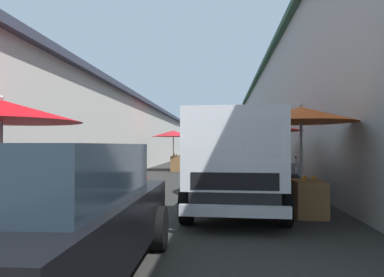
{
  "coord_description": "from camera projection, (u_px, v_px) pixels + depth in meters",
  "views": [
    {
      "loc": [
        -1.09,
        -1.01,
        1.44
      ],
      "look_at": [
        8.37,
        -0.19,
        1.61
      ],
      "focal_mm": 33.05,
      "sensor_mm": 36.0,
      "label": 1
    }
  ],
  "objects": [
    {
      "name": "ground",
      "position": [
        198.0,
        180.0,
        14.59
      ],
      "size": [
        90.0,
        90.0,
        0.0
      ],
      "primitive_type": "plane",
      "color": "#282826"
    },
    {
      "name": "building_left_whitewash",
      "position": [
        58.0,
        132.0,
        17.49
      ],
      "size": [
        49.8,
        7.5,
        4.13
      ],
      "color": "beige",
      "rests_on": "ground"
    },
    {
      "name": "building_right_concrete",
      "position": [
        355.0,
        106.0,
        16.28
      ],
      "size": [
        49.8,
        7.5,
        6.43
      ],
      "color": "gray",
      "rests_on": "ground"
    },
    {
      "name": "fruit_stall_near_left",
      "position": [
        251.0,
        132.0,
        9.88
      ],
      "size": [
        2.87,
        2.87,
        2.27
      ],
      "color": "#9E9EA3",
      "rests_on": "ground"
    },
    {
      "name": "fruit_stall_near_right",
      "position": [
        258.0,
        141.0,
        12.39
      ],
      "size": [
        2.33,
        2.33,
        2.08
      ],
      "color": "#9E9EA3",
      "rests_on": "ground"
    },
    {
      "name": "fruit_stall_far_left",
      "position": [
        174.0,
        139.0,
        19.51
      ],
      "size": [
        2.41,
        2.41,
        2.31
      ],
      "color": "#9E9EA3",
      "rests_on": "ground"
    },
    {
      "name": "fruit_stall_mid_lane",
      "position": [
        302.0,
        133.0,
        7.01
      ],
      "size": [
        2.14,
        2.14,
        2.27
      ],
      "color": "#9E9EA3",
      "rests_on": "ground"
    },
    {
      "name": "fruit_stall_far_right",
      "position": [
        3.0,
        129.0,
        5.66
      ],
      "size": [
        2.53,
        2.53,
        2.24
      ],
      "color": "#9E9EA3",
      "rests_on": "ground"
    },
    {
      "name": "hatchback_car",
      "position": [
        52.0,
        215.0,
        3.53
      ],
      "size": [
        3.94,
        1.99,
        1.45
      ],
      "color": "black",
      "rests_on": "ground"
    },
    {
      "name": "delivery_truck",
      "position": [
        235.0,
        165.0,
        7.04
      ],
      "size": [
        5.0,
        2.15,
        2.08
      ],
      "color": "black",
      "rests_on": "ground"
    },
    {
      "name": "vendor_by_crates",
      "position": [
        263.0,
        158.0,
        14.85
      ],
      "size": [
        0.6,
        0.34,
        1.58
      ],
      "color": "#665B4C",
      "rests_on": "ground"
    },
    {
      "name": "vendor_in_shade",
      "position": [
        262.0,
        154.0,
        18.34
      ],
      "size": [
        0.4,
        0.59,
        1.66
      ],
      "color": "#232328",
      "rests_on": "ground"
    },
    {
      "name": "parked_scooter",
      "position": [
        295.0,
        184.0,
        8.9
      ],
      "size": [
        1.67,
        0.58,
        1.14
      ],
      "color": "black",
      "rests_on": "ground"
    },
    {
      "name": "plastic_stool",
      "position": [
        143.0,
        181.0,
        10.9
      ],
      "size": [
        0.3,
        0.3,
        0.43
      ],
      "color": "red",
      "rests_on": "ground"
    }
  ]
}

